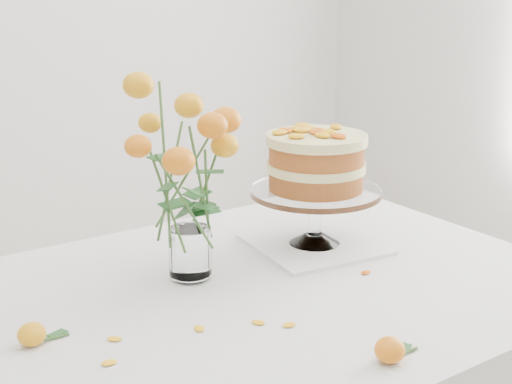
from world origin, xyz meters
TOP-DOWN VIEW (x-y plane):
  - table at (0.00, 0.00)m, footprint 1.43×0.93m
  - napkin at (0.31, 0.11)m, footprint 0.31×0.31m
  - cake_stand at (0.31, 0.11)m, footprint 0.30×0.30m
  - rose_vase at (-0.02, 0.11)m, footprint 0.35×0.35m
  - loose_rose_near at (-0.38, 0.01)m, footprint 0.09×0.05m
  - loose_rose_far at (0.08, -0.37)m, footprint 0.09×0.05m
  - stray_petal_a at (-0.12, -0.10)m, footprint 0.03×0.02m
  - stray_petal_b at (-0.02, -0.14)m, footprint 0.03×0.02m
  - stray_petal_c at (0.02, -0.18)m, footprint 0.03×0.02m
  - stray_petal_d at (-0.26, -0.05)m, footprint 0.03×0.02m
  - stray_petal_e at (-0.30, -0.12)m, footprint 0.03×0.02m
  - stray_petal_f at (0.30, -0.08)m, footprint 0.03×0.02m

SIDE VIEW (x-z plane):
  - table at x=0.00m, z-range 0.30..1.05m
  - stray_petal_a at x=-0.12m, z-range 0.76..0.76m
  - stray_petal_b at x=-0.02m, z-range 0.76..0.76m
  - stray_petal_c at x=0.02m, z-range 0.76..0.76m
  - stray_petal_d at x=-0.26m, z-range 0.76..0.76m
  - stray_petal_e at x=-0.30m, z-range 0.76..0.76m
  - stray_petal_f at x=0.30m, z-range 0.76..0.76m
  - napkin at x=0.31m, z-range 0.76..0.77m
  - loose_rose_near at x=-0.38m, z-range 0.76..0.80m
  - loose_rose_far at x=0.08m, z-range 0.76..0.80m
  - cake_stand at x=0.31m, z-range 0.81..1.08m
  - rose_vase at x=-0.02m, z-range 0.79..1.24m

